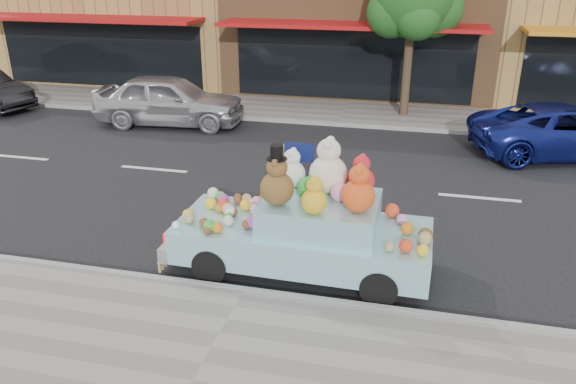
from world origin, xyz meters
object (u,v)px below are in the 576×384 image
(car_silver, at_px, (169,100))
(art_car, at_px, (306,226))
(street_tree, at_px, (413,3))
(car_blue, at_px, (567,131))

(car_silver, xyz_separation_m, art_car, (6.07, -7.88, 0.03))
(street_tree, distance_m, car_blue, 6.09)
(car_silver, relative_size, art_car, 1.05)
(car_silver, distance_m, car_blue, 11.73)
(street_tree, xyz_separation_m, car_blue, (4.41, -2.95, -3.00))
(art_car, bearing_deg, car_silver, 128.46)
(car_silver, relative_size, car_blue, 0.94)
(car_blue, distance_m, art_car, 9.43)
(street_tree, xyz_separation_m, art_car, (-1.24, -10.50, -2.86))
(car_silver, bearing_deg, art_car, -147.45)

